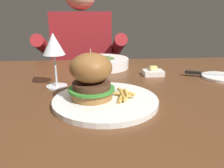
# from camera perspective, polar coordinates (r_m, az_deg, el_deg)

# --- Properties ---
(dining_table) EXTENTS (1.45, 0.93, 0.74)m
(dining_table) POSITION_cam_1_polar(r_m,az_deg,el_deg) (0.73, -5.05, -7.16)
(dining_table) COLOR #56331C
(dining_table) RESTS_ON ground
(main_plate) EXTENTS (0.28, 0.28, 0.01)m
(main_plate) POSITION_cam_1_polar(r_m,az_deg,el_deg) (0.59, -1.69, -4.35)
(main_plate) COLOR white
(main_plate) RESTS_ON dining_table
(burger_sandwich) EXTENTS (0.13, 0.13, 0.13)m
(burger_sandwich) POSITION_cam_1_polar(r_m,az_deg,el_deg) (0.58, -5.96, 2.09)
(burger_sandwich) COLOR #9E6B38
(burger_sandwich) RESTS_ON main_plate
(fries_pile) EXTENTS (0.06, 0.09, 0.02)m
(fries_pile) POSITION_cam_1_polar(r_m,az_deg,el_deg) (0.59, 3.09, -2.83)
(fries_pile) COLOR gold
(fries_pile) RESTS_ON main_plate
(wine_glass) EXTENTS (0.07, 0.07, 0.18)m
(wine_glass) POSITION_cam_1_polar(r_m,az_deg,el_deg) (0.71, -15.02, 9.43)
(wine_glass) COLOR silver
(wine_glass) RESTS_ON dining_table
(bread_plate) EXTENTS (0.14, 0.14, 0.01)m
(bread_plate) POSITION_cam_1_polar(r_m,az_deg,el_deg) (0.91, 26.66, 1.60)
(bread_plate) COLOR white
(bread_plate) RESTS_ON dining_table
(table_knife) EXTENTS (0.19, 0.09, 0.01)m
(table_knife) POSITION_cam_1_polar(r_m,az_deg,el_deg) (0.90, 23.64, 2.45)
(table_knife) COLOR silver
(table_knife) RESTS_ON bread_plate
(butter_dish) EXTENTS (0.08, 0.06, 0.04)m
(butter_dish) POSITION_cam_1_polar(r_m,az_deg,el_deg) (0.87, 10.72, 3.00)
(butter_dish) COLOR white
(butter_dish) RESTS_ON dining_table
(soup_bowl) EXTENTS (0.24, 0.24, 0.05)m
(soup_bowl) POSITION_cam_1_polar(r_m,az_deg,el_deg) (0.98, -2.59, 5.67)
(soup_bowl) COLOR white
(soup_bowl) RESTS_ON dining_table
(diner_person) EXTENTS (0.51, 0.36, 1.18)m
(diner_person) POSITION_cam_1_polar(r_m,az_deg,el_deg) (1.47, -7.45, 1.74)
(diner_person) COLOR #282833
(diner_person) RESTS_ON ground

